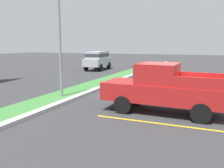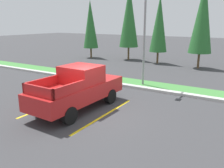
% 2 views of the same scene
% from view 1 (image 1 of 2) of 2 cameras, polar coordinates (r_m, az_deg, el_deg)
% --- Properties ---
extents(ground_plane, '(120.00, 120.00, 0.00)m').
position_cam_1_polar(ground_plane, '(11.38, 13.83, -5.46)').
color(ground_plane, '#38383A').
extents(parking_line_near, '(0.12, 4.80, 0.01)m').
position_cam_1_polar(parking_line_near, '(9.03, 10.55, -9.24)').
color(parking_line_near, yellow).
rests_on(parking_line_near, ground).
extents(parking_line_far, '(0.12, 4.80, 0.01)m').
position_cam_1_polar(parking_line_far, '(11.97, 13.69, -4.69)').
color(parking_line_far, yellow).
rests_on(parking_line_far, ground).
extents(curb_strip, '(56.00, 0.40, 0.15)m').
position_cam_1_polar(curb_strip, '(13.03, -8.44, -3.04)').
color(curb_strip, '#B2B2AD').
rests_on(curb_strip, ground).
extents(grass_median, '(56.00, 1.80, 0.06)m').
position_cam_1_polar(grass_median, '(13.63, -12.41, -2.80)').
color(grass_median, '#42843D').
rests_on(grass_median, ground).
extents(pickup_truck_main, '(2.09, 5.28, 2.10)m').
position_cam_1_polar(pickup_truck_main, '(10.26, 12.27, -1.06)').
color(pickup_truck_main, black).
rests_on(pickup_truck_main, ground).
extents(suv_distant, '(4.72, 2.22, 2.10)m').
position_cam_1_polar(suv_distant, '(27.23, -3.49, 6.03)').
color(suv_distant, black).
rests_on(suv_distant, ground).
extents(street_light, '(0.24, 1.49, 6.73)m').
position_cam_1_polar(street_light, '(13.07, -12.02, 13.82)').
color(street_light, gray).
rests_on(street_light, ground).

